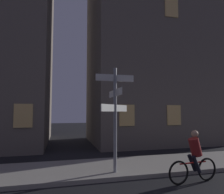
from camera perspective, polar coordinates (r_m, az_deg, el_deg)
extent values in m
cube|color=gray|center=(8.23, 3.39, -19.18)|extent=(40.00, 2.65, 0.14)
cylinder|color=gray|center=(7.01, 0.89, -6.31)|extent=(0.12, 0.12, 3.60)
cube|color=white|center=(7.11, 0.87, 5.46)|extent=(1.38, 0.03, 0.24)
cube|color=white|center=(7.04, 0.88, 1.14)|extent=(0.03, 1.61, 0.24)
cube|color=white|center=(7.01, 0.88, -3.16)|extent=(1.27, 1.27, 0.24)
torus|color=black|center=(6.75, 18.46, -19.78)|extent=(0.72, 0.13, 0.72)
torus|color=black|center=(7.46, 25.40, -18.06)|extent=(0.72, 0.13, 0.72)
cylinder|color=red|center=(7.03, 22.06, -16.94)|extent=(1.00, 0.15, 0.04)
cylinder|color=maroon|center=(7.01, 22.57, -13.01)|extent=(0.48, 0.36, 0.61)
sphere|color=tan|center=(6.95, 22.47, -9.64)|extent=(0.22, 0.22, 0.22)
cylinder|color=black|center=(7.01, 22.90, -17.21)|extent=(0.35, 0.15, 0.55)
cylinder|color=black|center=(7.14, 21.87, -17.00)|extent=(0.35, 0.15, 0.55)
cube|color=#F2C672|center=(11.09, -23.93, -4.88)|extent=(0.90, 0.06, 1.20)
cube|color=#6B6056|center=(17.28, 10.53, 22.24)|extent=(8.94, 6.38, 19.76)
cube|color=#F2C672|center=(11.37, 4.27, -5.21)|extent=(0.90, 0.06, 1.20)
cube|color=#F2C672|center=(12.64, 17.22, -4.93)|extent=(0.90, 0.06, 1.20)
cube|color=#F2C672|center=(14.22, 16.58, 23.18)|extent=(0.90, 0.06, 1.20)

